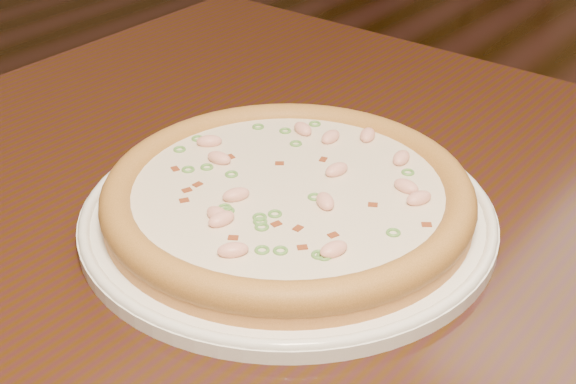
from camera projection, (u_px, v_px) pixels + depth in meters
The scene contains 3 objects.
hero_table at pixel (426, 333), 0.73m from camera, with size 1.20×0.80×0.75m.
plate at pixel (288, 213), 0.70m from camera, with size 0.36×0.36×0.02m.
pizza at pixel (288, 195), 0.69m from camera, with size 0.32×0.32×0.03m.
Camera 1 is at (0.21, -0.96, 1.14)m, focal length 50.00 mm.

